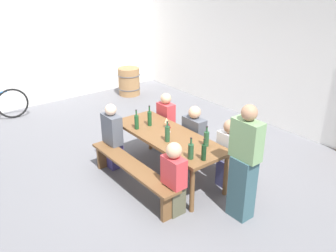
{
  "coord_description": "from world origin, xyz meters",
  "views": [
    {
      "loc": [
        4.06,
        -3.2,
        3.18
      ],
      "look_at": [
        0.0,
        0.0,
        0.9
      ],
      "focal_mm": 38.34,
      "sensor_mm": 36.0,
      "label": 1
    }
  ],
  "objects_px": {
    "wine_bottle_2": "(191,151)",
    "wine_barrel": "(129,81)",
    "bench_far": "(199,144)",
    "standing_host": "(244,165)",
    "wine_bottle_4": "(150,118)",
    "wine_glass_0": "(169,126)",
    "wine_bottle_5": "(204,152)",
    "wine_glass_1": "(167,121)",
    "seated_guest_far_1": "(194,139)",
    "seated_guest_far_2": "(228,155)",
    "bench_near": "(132,170)",
    "seated_guest_far_0": "(166,123)",
    "seated_guest_near_1": "(174,180)",
    "seated_guest_near_0": "(113,138)",
    "wine_bottle_0": "(206,139)",
    "wine_bottle_3": "(137,122)",
    "tasting_table": "(168,139)",
    "wine_bottle_1": "(167,134)"
  },
  "relations": [
    {
      "from": "wine_bottle_5",
      "to": "seated_guest_near_1",
      "type": "relative_size",
      "value": 0.3
    },
    {
      "from": "bench_far",
      "to": "standing_host",
      "type": "relative_size",
      "value": 1.21
    },
    {
      "from": "wine_glass_1",
      "to": "seated_guest_far_1",
      "type": "bearing_deg",
      "value": 56.8
    },
    {
      "from": "wine_bottle_4",
      "to": "bench_far",
      "type": "bearing_deg",
      "value": 56.13
    },
    {
      "from": "bench_near",
      "to": "seated_guest_near_1",
      "type": "xyz_separation_m",
      "value": [
        0.82,
        0.15,
        0.18
      ]
    },
    {
      "from": "wine_bottle_1",
      "to": "wine_bottle_5",
      "type": "xyz_separation_m",
      "value": [
        0.77,
        0.03,
        -0.01
      ]
    },
    {
      "from": "seated_guest_far_2",
      "to": "wine_bottle_1",
      "type": "bearing_deg",
      "value": -41.63
    },
    {
      "from": "wine_bottle_4",
      "to": "seated_guest_far_1",
      "type": "bearing_deg",
      "value": 48.75
    },
    {
      "from": "seated_guest_far_1",
      "to": "seated_guest_far_0",
      "type": "bearing_deg",
      "value": -90.0
    },
    {
      "from": "wine_bottle_4",
      "to": "wine_bottle_1",
      "type": "bearing_deg",
      "value": -11.99
    },
    {
      "from": "bench_near",
      "to": "wine_bottle_4",
      "type": "bearing_deg",
      "value": 125.05
    },
    {
      "from": "seated_guest_near_0",
      "to": "seated_guest_near_1",
      "type": "distance_m",
      "value": 1.65
    },
    {
      "from": "tasting_table",
      "to": "wine_bottle_2",
      "type": "height_order",
      "value": "wine_bottle_2"
    },
    {
      "from": "wine_bottle_4",
      "to": "wine_bottle_5",
      "type": "xyz_separation_m",
      "value": [
        1.43,
        -0.11,
        -0.01
      ]
    },
    {
      "from": "seated_guest_near_1",
      "to": "seated_guest_far_1",
      "type": "distance_m",
      "value": 1.36
    },
    {
      "from": "wine_glass_1",
      "to": "seated_guest_near_1",
      "type": "bearing_deg",
      "value": -33.55
    },
    {
      "from": "wine_bottle_1",
      "to": "seated_guest_far_0",
      "type": "height_order",
      "value": "seated_guest_far_0"
    },
    {
      "from": "wine_bottle_4",
      "to": "wine_glass_0",
      "type": "distance_m",
      "value": 0.41
    },
    {
      "from": "wine_bottle_5",
      "to": "seated_guest_near_1",
      "type": "bearing_deg",
      "value": -106.47
    },
    {
      "from": "wine_glass_1",
      "to": "seated_guest_far_2",
      "type": "bearing_deg",
      "value": 20.4
    },
    {
      "from": "wine_bottle_1",
      "to": "wine_glass_0",
      "type": "height_order",
      "value": "wine_bottle_1"
    },
    {
      "from": "tasting_table",
      "to": "seated_guest_far_1",
      "type": "relative_size",
      "value": 1.9
    },
    {
      "from": "wine_bottle_0",
      "to": "seated_guest_near_1",
      "type": "xyz_separation_m",
      "value": [
        0.16,
        -0.75,
        -0.34
      ]
    },
    {
      "from": "wine_bottle_2",
      "to": "standing_host",
      "type": "relative_size",
      "value": 0.19
    },
    {
      "from": "bench_near",
      "to": "standing_host",
      "type": "bearing_deg",
      "value": 29.69
    },
    {
      "from": "wine_bottle_4",
      "to": "standing_host",
      "type": "height_order",
      "value": "standing_host"
    },
    {
      "from": "wine_glass_0",
      "to": "wine_glass_1",
      "type": "distance_m",
      "value": 0.19
    },
    {
      "from": "wine_bottle_5",
      "to": "seated_guest_near_1",
      "type": "distance_m",
      "value": 0.56
    },
    {
      "from": "wine_glass_1",
      "to": "wine_barrel",
      "type": "relative_size",
      "value": 0.23
    },
    {
      "from": "bench_far",
      "to": "wine_bottle_5",
      "type": "distance_m",
      "value": 1.36
    },
    {
      "from": "tasting_table",
      "to": "wine_bottle_2",
      "type": "distance_m",
      "value": 0.87
    },
    {
      "from": "bench_near",
      "to": "seated_guest_far_0",
      "type": "height_order",
      "value": "seated_guest_far_0"
    },
    {
      "from": "wine_bottle_2",
      "to": "wine_barrel",
      "type": "bearing_deg",
      "value": 157.18
    },
    {
      "from": "seated_guest_near_1",
      "to": "seated_guest_far_2",
      "type": "distance_m",
      "value": 1.1
    },
    {
      "from": "bench_near",
      "to": "seated_guest_far_2",
      "type": "xyz_separation_m",
      "value": [
        0.81,
        1.25,
        0.19
      ]
    },
    {
      "from": "bench_far",
      "to": "standing_host",
      "type": "bearing_deg",
      "value": -21.26
    },
    {
      "from": "seated_guest_near_0",
      "to": "wine_barrel",
      "type": "distance_m",
      "value": 3.9
    },
    {
      "from": "seated_guest_far_0",
      "to": "seated_guest_near_0",
      "type": "bearing_deg",
      "value": -3.58
    },
    {
      "from": "bench_near",
      "to": "wine_bottle_5",
      "type": "bearing_deg",
      "value": 31.22
    },
    {
      "from": "wine_bottle_3",
      "to": "seated_guest_far_0",
      "type": "bearing_deg",
      "value": 107.84
    },
    {
      "from": "standing_host",
      "to": "bench_far",
      "type": "bearing_deg",
      "value": -21.26
    },
    {
      "from": "seated_guest_far_1",
      "to": "wine_bottle_0",
      "type": "bearing_deg",
      "value": 61.94
    },
    {
      "from": "tasting_table",
      "to": "seated_guest_far_1",
      "type": "distance_m",
      "value": 0.57
    },
    {
      "from": "wine_glass_0",
      "to": "seated_guest_far_0",
      "type": "relative_size",
      "value": 0.14
    },
    {
      "from": "bench_far",
      "to": "wine_glass_1",
      "type": "bearing_deg",
      "value": -113.97
    },
    {
      "from": "wine_bottle_2",
      "to": "seated_guest_far_0",
      "type": "xyz_separation_m",
      "value": [
        -1.57,
        0.78,
        -0.33
      ]
    },
    {
      "from": "tasting_table",
      "to": "wine_bottle_0",
      "type": "xyz_separation_m",
      "value": [
        0.66,
        0.2,
        0.2
      ]
    },
    {
      "from": "seated_guest_far_1",
      "to": "seated_guest_near_1",
      "type": "bearing_deg",
      "value": 36.44
    },
    {
      "from": "seated_guest_far_1",
      "to": "standing_host",
      "type": "xyz_separation_m",
      "value": [
        1.44,
        -0.42,
        0.28
      ]
    },
    {
      "from": "wine_bottle_2",
      "to": "wine_glass_1",
      "type": "distance_m",
      "value": 1.12
    }
  ]
}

